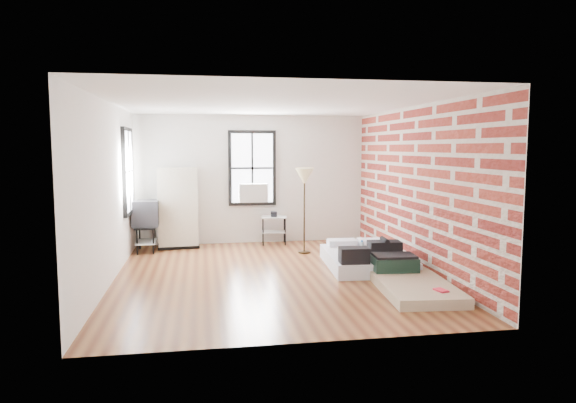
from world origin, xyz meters
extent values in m
plane|color=#572B17|center=(0.00, 0.00, 0.00)|extent=(6.00, 6.00, 0.00)
cube|color=silver|center=(0.00, 3.00, 1.40)|extent=(5.00, 0.01, 2.80)
cube|color=silver|center=(0.00, -3.00, 1.40)|extent=(5.00, 0.01, 2.80)
cube|color=silver|center=(-2.50, 0.00, 1.40)|extent=(0.01, 6.00, 2.80)
cube|color=maroon|center=(2.50, 0.00, 1.40)|extent=(0.02, 6.00, 2.80)
cube|color=white|center=(0.00, 0.00, 2.80)|extent=(5.00, 6.00, 0.01)
cube|color=white|center=(0.00, 2.95, 1.65)|extent=(0.90, 0.02, 1.50)
cube|color=black|center=(-0.48, 2.97, 1.65)|extent=(0.07, 0.08, 1.64)
cube|color=black|center=(0.48, 2.97, 1.65)|extent=(0.07, 0.08, 1.64)
cube|color=black|center=(0.00, 2.97, 2.44)|extent=(0.90, 0.08, 0.07)
cube|color=black|center=(0.00, 2.97, 0.86)|extent=(0.90, 0.08, 0.07)
cube|color=black|center=(0.00, 2.94, 1.65)|extent=(0.04, 0.02, 1.50)
cube|color=black|center=(0.00, 2.94, 1.65)|extent=(0.90, 0.02, 0.04)
cube|color=beige|center=(0.00, 2.83, 1.12)|extent=(0.62, 0.30, 0.40)
cube|color=white|center=(-2.45, 1.80, 1.65)|extent=(0.02, 0.90, 1.50)
cube|color=black|center=(-2.47, 1.32, 1.65)|extent=(0.08, 0.07, 1.64)
cube|color=black|center=(-2.47, 2.29, 1.65)|extent=(0.08, 0.07, 1.64)
cube|color=black|center=(-2.47, 1.80, 2.44)|extent=(0.08, 0.90, 0.07)
cube|color=black|center=(-2.47, 1.80, 0.86)|extent=(0.08, 0.90, 0.07)
cube|color=black|center=(-2.44, 1.80, 1.65)|extent=(0.02, 0.04, 1.50)
cube|color=black|center=(-2.44, 1.80, 1.65)|extent=(0.02, 0.90, 0.04)
cube|color=white|center=(1.75, 0.30, 0.12)|extent=(1.50, 1.95, 0.24)
cube|color=white|center=(1.51, 1.05, 0.30)|extent=(0.56, 0.38, 0.12)
cube|color=white|center=(2.10, 1.01, 0.30)|extent=(0.56, 0.38, 0.12)
cube|color=black|center=(1.91, -0.15, 0.39)|extent=(0.56, 0.35, 0.29)
cylinder|color=black|center=(1.91, -0.15, 0.56)|extent=(0.10, 0.35, 0.08)
cube|color=black|center=(1.31, -0.40, 0.37)|extent=(0.49, 0.33, 0.25)
cylinder|color=#9EBFCC|center=(1.65, 0.26, 0.35)|extent=(0.07, 0.07, 0.21)
cylinder|color=#185CA8|center=(1.65, 0.26, 0.47)|extent=(0.04, 0.04, 0.03)
cube|color=tan|center=(1.95, -1.30, 0.07)|extent=(1.14, 1.95, 0.15)
cube|color=#163228|center=(1.91, -0.60, 0.26)|extent=(0.73, 0.55, 0.22)
cube|color=black|center=(1.91, -0.60, 0.38)|extent=(0.69, 0.51, 0.04)
cube|color=red|center=(2.10, -1.85, 0.16)|extent=(0.17, 0.22, 0.02)
cube|color=black|center=(-1.60, 2.65, 0.03)|extent=(0.88, 0.55, 0.06)
cube|color=beige|center=(-1.60, 2.65, 0.87)|extent=(0.84, 0.51, 1.62)
cylinder|color=black|center=(0.19, 2.56, 0.30)|extent=(0.02, 0.02, 0.59)
cylinder|color=black|center=(0.66, 2.51, 0.30)|extent=(0.02, 0.02, 0.59)
cylinder|color=black|center=(0.22, 2.93, 0.30)|extent=(0.02, 0.02, 0.59)
cylinder|color=black|center=(0.70, 2.88, 0.30)|extent=(0.02, 0.02, 0.59)
cube|color=silver|center=(0.44, 2.72, 0.59)|extent=(0.58, 0.48, 0.02)
cube|color=silver|center=(0.44, 2.72, 0.27)|extent=(0.56, 0.46, 0.02)
cube|color=black|center=(0.44, 2.72, 0.66)|extent=(0.15, 0.21, 0.11)
cylinder|color=black|center=(0.90, 1.67, 0.01)|extent=(0.24, 0.24, 0.03)
cylinder|color=black|center=(0.90, 1.67, 0.76)|extent=(0.03, 0.03, 1.46)
cone|color=#D4C688|center=(0.90, 1.67, 1.53)|extent=(0.36, 0.36, 0.32)
cylinder|color=black|center=(-2.36, 2.01, 0.26)|extent=(0.03, 0.03, 0.51)
cylinder|color=black|center=(-2.06, 2.02, 0.26)|extent=(0.03, 0.03, 0.51)
cylinder|color=black|center=(-2.38, 2.63, 0.26)|extent=(0.03, 0.03, 0.51)
cylinder|color=black|center=(-2.08, 2.64, 0.26)|extent=(0.03, 0.03, 0.51)
cube|color=black|center=(-2.22, 2.33, 0.51)|extent=(0.43, 0.75, 0.03)
cube|color=silver|center=(-2.22, 2.33, 0.20)|extent=(0.41, 0.73, 0.02)
cube|color=black|center=(-2.22, 2.33, 0.78)|extent=(0.53, 0.61, 0.51)
cube|color=black|center=(-1.96, 2.34, 0.78)|extent=(0.04, 0.49, 0.41)
camera|label=1|loc=(-1.09, -8.23, 2.09)|focal=32.00mm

